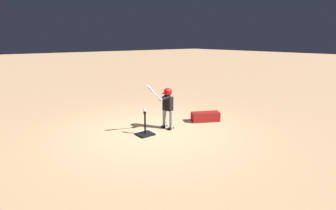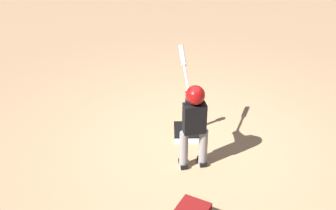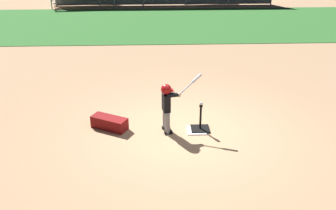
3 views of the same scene
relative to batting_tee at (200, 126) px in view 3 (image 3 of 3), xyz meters
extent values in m
plane|color=tan|center=(-0.35, -0.12, -0.09)|extent=(90.00, 90.00, 0.00)
cube|color=#33702D|center=(-0.35, 10.31, -0.08)|extent=(56.00, 6.92, 0.02)
cube|color=white|center=(-0.08, -0.04, -0.08)|extent=(0.44, 0.44, 0.02)
cube|color=black|center=(0.00, 0.00, -0.07)|extent=(0.42, 0.38, 0.04)
cylinder|color=black|center=(0.00, 0.00, 0.22)|extent=(0.05, 0.05, 0.54)
cylinder|color=black|center=(0.00, 0.00, 0.51)|extent=(0.08, 0.08, 0.05)
cylinder|color=gray|center=(-0.80, 0.08, 0.17)|extent=(0.13, 0.13, 0.52)
cube|color=black|center=(-0.78, 0.09, -0.06)|extent=(0.19, 0.12, 0.06)
cylinder|color=gray|center=(-0.76, -0.16, 0.17)|extent=(0.13, 0.13, 0.52)
cube|color=black|center=(-0.74, -0.16, -0.06)|extent=(0.19, 0.12, 0.06)
cube|color=black|center=(-0.78, -0.04, 0.63)|extent=(0.20, 0.30, 0.39)
sphere|color=#DBB293|center=(-0.78, -0.04, 0.93)|extent=(0.20, 0.20, 0.20)
sphere|color=maroon|center=(-0.78, -0.04, 0.95)|extent=(0.23, 0.23, 0.23)
cube|color=maroon|center=(-0.68, -0.02, 0.92)|extent=(0.15, 0.19, 0.01)
cylinder|color=black|center=(-0.65, 0.03, 0.80)|extent=(0.32, 0.11, 0.11)
cylinder|color=black|center=(-0.63, -0.05, 0.80)|extent=(0.31, 0.21, 0.11)
sphere|color=#DBB293|center=(-0.50, 0.02, 0.79)|extent=(0.10, 0.10, 0.10)
cylinder|color=silver|center=(-0.26, 0.06, 1.00)|extent=(0.50, 0.13, 0.46)
cylinder|color=silver|center=(-0.11, 0.09, 1.14)|extent=(0.25, 0.11, 0.23)
cylinder|color=black|center=(-0.51, 0.01, 0.77)|extent=(0.05, 0.06, 0.05)
sphere|color=white|center=(0.00, 0.00, 0.58)|extent=(0.07, 0.07, 0.07)
cube|color=#ADAFB7|center=(-4.96, 15.61, -0.05)|extent=(3.67, 0.61, 0.04)
cylinder|color=#ADAFB7|center=(-6.64, 15.46, 0.08)|extent=(0.06, 0.06, 0.34)
cylinder|color=#ADAFB7|center=(-6.50, 13.89, 0.40)|extent=(0.06, 0.06, 0.97)
cube|color=maroon|center=(-2.08, 0.15, 0.05)|extent=(0.89, 0.68, 0.28)
camera|label=1|loc=(3.53, 5.39, 2.33)|focal=28.00mm
camera|label=2|loc=(-5.52, 0.32, 3.62)|focal=50.00mm
camera|label=3|loc=(-1.05, -7.88, 4.25)|focal=42.00mm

